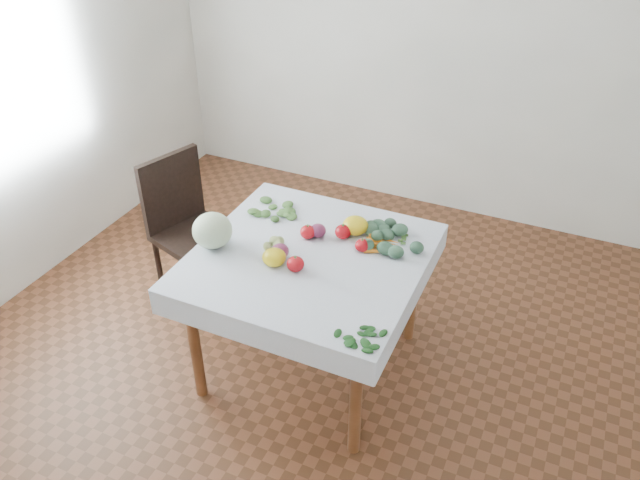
# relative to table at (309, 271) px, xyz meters

# --- Properties ---
(ground) EXTENTS (4.00, 4.00, 0.00)m
(ground) POSITION_rel_table_xyz_m (0.00, 0.00, -0.65)
(ground) COLOR brown
(back_wall) EXTENTS (4.00, 0.04, 2.70)m
(back_wall) POSITION_rel_table_xyz_m (0.00, 2.00, 0.70)
(back_wall) COLOR white
(back_wall) RESTS_ON ground
(table) EXTENTS (1.00, 1.00, 0.75)m
(table) POSITION_rel_table_xyz_m (0.00, 0.00, 0.00)
(table) COLOR brown
(table) RESTS_ON ground
(tablecloth) EXTENTS (1.12, 1.12, 0.01)m
(tablecloth) POSITION_rel_table_xyz_m (0.00, 0.00, 0.10)
(tablecloth) COLOR white
(tablecloth) RESTS_ON table
(chair) EXTENTS (0.53, 0.53, 0.93)m
(chair) POSITION_rel_table_xyz_m (-0.98, 0.30, -0.12)
(chair) COLOR black
(chair) RESTS_ON ground
(cabbage) EXTENTS (0.24, 0.24, 0.18)m
(cabbage) POSITION_rel_table_xyz_m (-0.48, -0.13, 0.19)
(cabbage) COLOR silver
(cabbage) RESTS_ON tablecloth
(tomato_a) EXTENTS (0.11, 0.11, 0.07)m
(tomato_a) POSITION_rel_table_xyz_m (0.09, 0.21, 0.14)
(tomato_a) COLOR #AF0B13
(tomato_a) RESTS_ON tablecloth
(tomato_b) EXTENTS (0.09, 0.09, 0.07)m
(tomato_b) POSITION_rel_table_xyz_m (-0.07, 0.13, 0.14)
(tomato_b) COLOR #AF0B13
(tomato_b) RESTS_ON tablecloth
(tomato_c) EXTENTS (0.11, 0.11, 0.08)m
(tomato_c) POSITION_rel_table_xyz_m (-0.01, -0.14, 0.14)
(tomato_c) COLOR #AF0B13
(tomato_c) RESTS_ON tablecloth
(tomato_d) EXTENTS (0.08, 0.08, 0.07)m
(tomato_d) POSITION_rel_table_xyz_m (0.23, 0.14, 0.13)
(tomato_d) COLOR #AF0B13
(tomato_d) RESTS_ON tablecloth
(heirloom_back) EXTENTS (0.15, 0.15, 0.09)m
(heirloom_back) POSITION_rel_table_xyz_m (0.14, 0.28, 0.15)
(heirloom_back) COLOR yellow
(heirloom_back) RESTS_ON tablecloth
(heirloom_front) EXTENTS (0.12, 0.12, 0.08)m
(heirloom_front) POSITION_rel_table_xyz_m (-0.12, -0.14, 0.14)
(heirloom_front) COLOR yellow
(heirloom_front) RESTS_ON tablecloth
(onion_a) EXTENTS (0.11, 0.11, 0.07)m
(onion_a) POSITION_rel_table_xyz_m (-0.03, 0.17, 0.14)
(onion_a) COLOR #4F1634
(onion_a) RESTS_ON tablecloth
(onion_b) EXTENTS (0.12, 0.12, 0.08)m
(onion_b) POSITION_rel_table_xyz_m (-0.12, -0.08, 0.14)
(onion_b) COLOR #4F1634
(onion_b) RESTS_ON tablecloth
(tomatillo_cluster) EXTENTS (0.14, 0.10, 0.04)m
(tomatillo_cluster) POSITION_rel_table_xyz_m (-0.19, -0.03, 0.12)
(tomatillo_cluster) COLOR #9DBA6B
(tomatillo_cluster) RESTS_ON tablecloth
(carrot_bunch) EXTENTS (0.17, 0.16, 0.03)m
(carrot_bunch) POSITION_rel_table_xyz_m (0.31, 0.21, 0.12)
(carrot_bunch) COLOR orange
(carrot_bunch) RESTS_ON tablecloth
(kale_bunch) EXTENTS (0.33, 0.33, 0.05)m
(kale_bunch) POSITION_rel_table_xyz_m (0.35, 0.28, 0.13)
(kale_bunch) COLOR #375A44
(kale_bunch) RESTS_ON tablecloth
(basil_bunch) EXTENTS (0.22, 0.16, 0.01)m
(basil_bunch) POSITION_rel_table_xyz_m (0.45, -0.45, 0.11)
(basil_bunch) COLOR #174C18
(basil_bunch) RESTS_ON tablecloth
(dill_bunch) EXTENTS (0.23, 0.22, 0.03)m
(dill_bunch) POSITION_rel_table_xyz_m (-0.34, 0.30, 0.12)
(dill_bunch) COLOR #457535
(dill_bunch) RESTS_ON tablecloth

